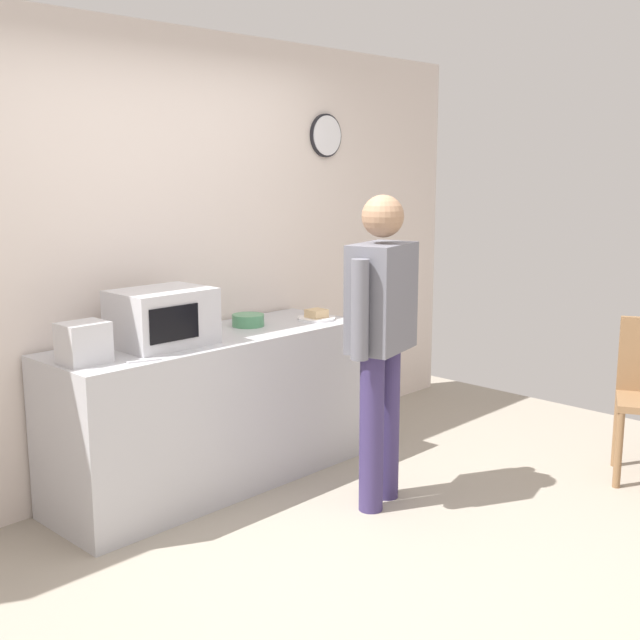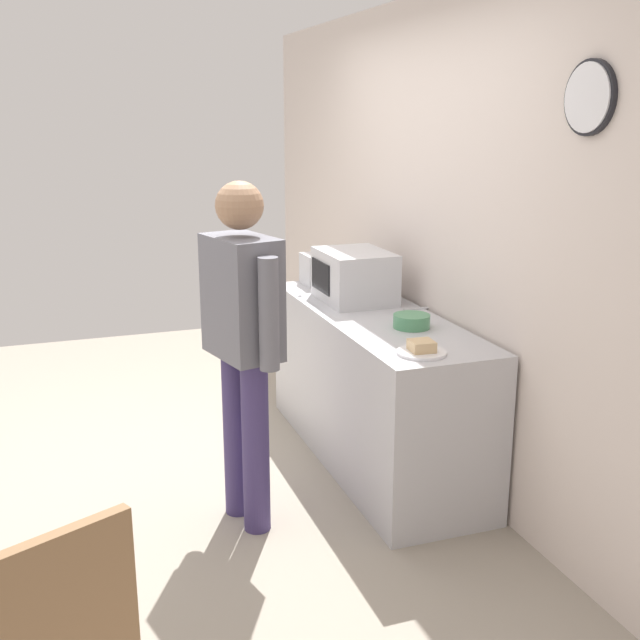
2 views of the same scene
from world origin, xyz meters
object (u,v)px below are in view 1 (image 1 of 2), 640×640
Objects in this scene: spoon_utensil at (182,329)px; person_standing at (381,328)px; microwave at (162,317)px; fork_utensil at (144,361)px; sandwich_plate at (317,316)px; salad_bowl at (248,320)px; toaster at (84,343)px.

person_standing reaches higher than spoon_utensil.
person_standing is (0.77, -0.87, -0.05)m from microwave.
microwave is 1.16m from person_standing.
fork_utensil is at bearing 149.46° from person_standing.
sandwich_plate is 1.37× the size of fork_utensil.
microwave is at bearing 40.89° from fork_utensil.
fork_utensil is (-1.37, -0.15, -0.02)m from sandwich_plate.
sandwich_plate is 0.45m from salad_bowl.
microwave is at bearing 131.57° from person_standing.
microwave is 0.67m from salad_bowl.
toaster is (-0.50, -0.06, -0.05)m from microwave.
microwave is 0.51m from toaster.
person_standing is at bearing -111.85° from sandwich_plate.
microwave is 2.59× the size of salad_bowl.
sandwich_plate is at bearing -5.04° from microwave.
salad_bowl is (-0.43, 0.16, 0.01)m from sandwich_plate.
person_standing reaches higher than sandwich_plate.
salad_bowl is at bearing 5.27° from microwave.
salad_bowl is at bearing 159.91° from sandwich_plate.
toaster reaches higher than fork_utensil.
microwave reaches higher than spoon_utensil.
salad_bowl reaches higher than spoon_utensil.
toaster is 1.29× the size of spoon_utensil.
fork_utensil is at bearing -41.26° from toaster.
toaster is at bearing 147.44° from person_standing.
microwave is at bearing 6.70° from toaster.
spoon_utensil is (-0.77, 0.36, -0.02)m from sandwich_plate.
toaster is (-1.58, 0.04, 0.08)m from sandwich_plate.
salad_bowl is 0.11× the size of person_standing.
salad_bowl reaches higher than sandwich_plate.
toaster is at bearing -173.30° from microwave.
person_standing is (0.12, -0.93, 0.07)m from salad_bowl.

